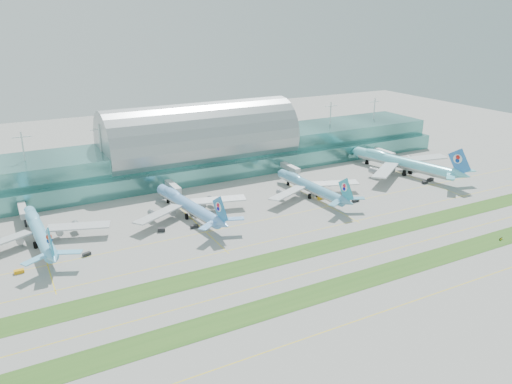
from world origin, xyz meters
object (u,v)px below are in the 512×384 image
airliner_d (401,162)px  taxiway_sign_east (501,239)px  airliner_c (309,186)px  airliner_a (39,231)px  terminal (200,149)px  airliner_b (187,204)px

airliner_d → taxiway_sign_east: 100.63m
taxiway_sign_east → airliner_c: bearing=104.1°
airliner_a → airliner_d: (210.66, 3.16, 1.40)m
airliner_c → airliner_d: size_ratio=0.80×
airliner_c → airliner_d: 74.34m
airliner_c → taxiway_sign_east: bearing=-66.9°
terminal → airliner_d: bearing=-29.9°
terminal → taxiway_sign_east: terminal is taller
terminal → airliner_b: terminal is taller
terminal → airliner_b: bearing=-117.4°
airliner_a → airliner_b: size_ratio=0.97×
terminal → airliner_a: bearing=-147.2°
airliner_b → airliner_c: size_ratio=1.04×
airliner_b → airliner_d: bearing=-6.5°
airliner_a → airliner_b: 67.76m
airliner_c → taxiway_sign_east: size_ratio=27.99×
airliner_c → airliner_d: (73.91, 7.84, 1.47)m
airliner_d → airliner_b: bearing=168.6°
terminal → airliner_b: (-34.09, -65.84, -8.31)m
airliner_b → airliner_c: airliner_b is taller
taxiway_sign_east → airliner_b: bearing=128.6°
airliner_b → airliner_a: bearing=172.1°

